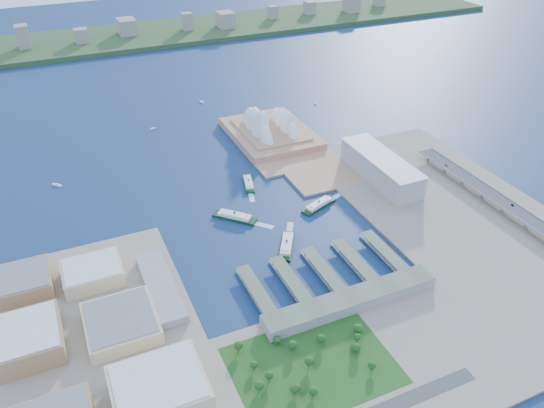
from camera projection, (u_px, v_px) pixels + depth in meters
name	position (u px, v px, depth m)	size (l,w,h in m)	color
ground	(284.00, 241.00, 667.17)	(3000.00, 3000.00, 0.00)	#10274A
west_land	(92.00, 366.00, 500.68)	(220.00, 390.00, 3.00)	gray
south_land	(378.00, 361.00, 505.57)	(720.00, 180.00, 3.00)	gray
east_land	(462.00, 217.00, 709.94)	(240.00, 500.00, 3.00)	gray
peninsula	(277.00, 141.00, 902.09)	(135.00, 220.00, 3.00)	tan
far_shore	(129.00, 37.00, 1414.23)	(2200.00, 260.00, 12.00)	#2D4926
opera_house	(271.00, 120.00, 899.92)	(134.00, 180.00, 58.00)	white
toaster_building	(381.00, 168.00, 783.77)	(45.00, 155.00, 35.00)	#99999F
expressway	(503.00, 206.00, 718.71)	(26.00, 340.00, 11.85)	gray
west_buildings	(84.00, 330.00, 519.30)	(200.00, 280.00, 27.00)	#95724A
ferry_wharves	(323.00, 271.00, 611.99)	(184.00, 90.00, 9.30)	#4C5943
terminal_building	(351.00, 301.00, 564.02)	(200.00, 28.00, 12.00)	gray
park	(313.00, 359.00, 495.23)	(150.00, 110.00, 16.00)	#194714
far_skyline	(128.00, 26.00, 1380.65)	(1900.00, 140.00, 55.00)	gray
ferry_a	(235.00, 215.00, 705.71)	(15.26, 59.93, 11.33)	#0C3218
ferry_b	(248.00, 182.00, 780.50)	(13.04, 51.25, 9.69)	#0C3218
ferry_c	(287.00, 244.00, 653.55)	(14.97, 58.83, 11.12)	#0C3218
ferry_d	(319.00, 204.00, 730.22)	(14.48, 56.87, 10.75)	#0C3218
boat_a	(57.00, 185.00, 780.18)	(3.85, 15.40, 2.97)	white
boat_b	(153.00, 128.00, 943.87)	(3.41, 9.74, 2.63)	white
boat_c	(316.00, 104.00, 1040.36)	(3.12, 10.71, 2.41)	white
boat_e	(202.00, 102.00, 1048.18)	(3.86, 12.14, 2.98)	white
car_b	(512.00, 205.00, 708.37)	(1.55, 4.45, 1.46)	slate
car_c	(446.00, 165.00, 801.03)	(2.05, 5.05, 1.47)	slate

